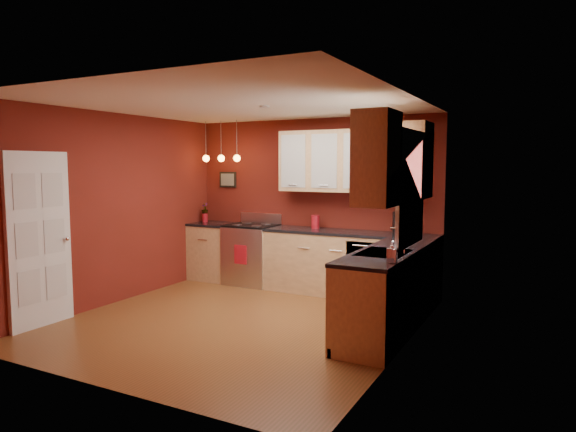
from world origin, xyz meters
The scene contains 27 objects.
floor centered at (0.00, 0.00, 0.00)m, with size 4.20×4.20×0.00m, color brown.
ceiling centered at (0.00, 0.00, 2.60)m, with size 4.00×4.20×0.02m, color white.
wall_back centered at (0.00, 2.10, 1.30)m, with size 4.00×0.02×2.60m, color maroon.
wall_front centered at (0.00, -2.10, 1.30)m, with size 4.00×0.02×2.60m, color maroon.
wall_left centered at (-2.00, 0.00, 1.30)m, with size 0.02×4.20×2.60m, color maroon.
wall_right centered at (2.00, 0.00, 1.30)m, with size 0.02×4.20×2.60m, color maroon.
base_cabinets_back_left centered at (-1.65, 1.80, 0.45)m, with size 0.70×0.60×0.90m, color #E5B57B.
base_cabinets_back_right centered at (0.73, 1.80, 0.45)m, with size 2.54×0.60×0.90m, color #E5B57B.
base_cabinets_right centered at (1.70, 0.45, 0.45)m, with size 0.60×2.10×0.90m, color #E5B57B.
counter_back_left centered at (-1.65, 1.80, 0.92)m, with size 0.70×0.62×0.04m, color black.
counter_back_right centered at (0.73, 1.80, 0.92)m, with size 2.54×0.62×0.04m, color black.
counter_right centered at (1.70, 0.45, 0.92)m, with size 0.62×2.10×0.04m, color black.
gas_range centered at (-0.92, 1.80, 0.48)m, with size 0.76×0.64×1.11m.
dishwasher_front centered at (1.10, 1.51, 0.45)m, with size 0.60×0.02×0.80m, color silver.
sink centered at (1.70, 0.30, 0.92)m, with size 0.50×0.70×0.33m.
window centered at (1.97, 0.30, 1.69)m, with size 0.06×1.02×1.22m.
door_left_wall centered at (-1.97, -1.20, 1.03)m, with size 0.12×0.82×2.05m.
upper_cabinets_back centered at (0.60, 1.93, 1.95)m, with size 2.00×0.35×0.90m, color #E5B57B.
upper_cabinets_right centered at (1.82, 0.32, 1.95)m, with size 0.35×1.95×0.90m, color #E5B57B.
wall_picture centered at (-1.55, 2.08, 1.65)m, with size 0.32×0.03×0.26m, color black.
pendant_lights centered at (-1.45, 1.75, 2.01)m, with size 0.71×0.11×0.66m.
red_canister centered at (0.14, 1.91, 1.04)m, with size 0.13×0.13×0.20m.
red_vase centered at (-1.87, 1.85, 1.01)m, with size 0.09×0.09×0.14m, color #AB121D.
flowers centered at (-1.87, 1.85, 1.16)m, with size 0.11×0.11×0.20m, color #AB121D.
coffee_maker centered at (1.44, 1.92, 1.08)m, with size 0.26×0.25×0.30m.
soap_pump centered at (1.95, -0.25, 1.05)m, with size 0.10×0.10×0.21m, color white.
dish_towel centered at (-0.92, 1.47, 0.52)m, with size 0.22×0.01×0.29m, color #AB121D.
Camera 1 is at (3.33, -5.10, 1.89)m, focal length 32.00 mm.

